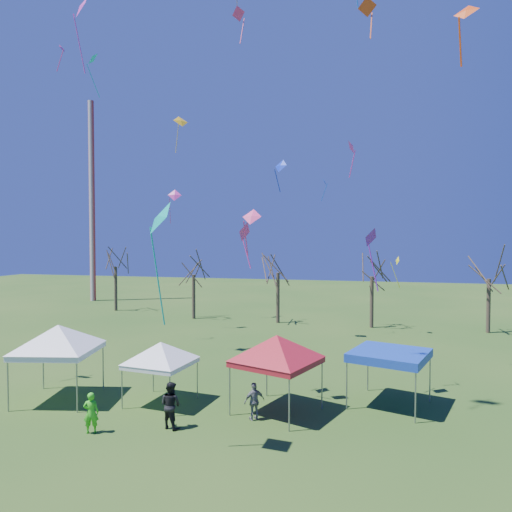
{
  "coord_description": "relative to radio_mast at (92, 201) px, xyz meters",
  "views": [
    {
      "loc": [
        5.61,
        -16.82,
        7.64
      ],
      "look_at": [
        0.77,
        3.0,
        6.93
      ],
      "focal_mm": 32.0,
      "sensor_mm": 36.0,
      "label": 1
    }
  ],
  "objects": [
    {
      "name": "kite_21",
      "position": [
        12.27,
        -21.99,
        8.8
      ],
      "size": [
        0.58,
        0.73,
        2.04
      ],
      "rotation": [
        0.0,
        0.0,
        1.68
      ],
      "color": "#E7338E",
      "rests_on": "ground"
    },
    {
      "name": "kite_1",
      "position": [
        27.81,
        -29.51,
        -4.48
      ],
      "size": [
        0.66,
        1.07,
        2.29
      ],
      "rotation": [
        0.0,
        0.0,
        4.44
      ],
      "color": "#DD319B",
      "rests_on": "ground"
    },
    {
      "name": "kite_22",
      "position": [
        35.96,
        -12.37,
        -6.62
      ],
      "size": [
        0.79,
        0.9,
        2.63
      ],
      "rotation": [
        0.0,
        0.0,
        5.02
      ],
      "color": "yellow",
      "rests_on": "ground"
    },
    {
      "name": "kite_19",
      "position": [
        30.29,
        -14.35,
        -0.3
      ],
      "size": [
        0.5,
        0.7,
        1.85
      ],
      "rotation": [
        0.0,
        0.0,
        1.6
      ],
      "color": "blue",
      "rests_on": "ground"
    },
    {
      "name": "kite_7",
      "position": [
        16.45,
        -24.62,
        6.69
      ],
      "size": [
        1.07,
        1.16,
        2.74
      ],
      "rotation": [
        0.0,
        0.0,
        5.23
      ],
      "color": "#0DD0C5",
      "rests_on": "ground"
    },
    {
      "name": "tent_white_mid",
      "position": [
        24.28,
        -31.38,
        -9.81
      ],
      "size": [
        3.76,
        3.76,
        3.34
      ],
      "rotation": [
        0.0,
        0.0,
        -0.12
      ],
      "color": "gray",
      "rests_on": "ground"
    },
    {
      "name": "kite_18",
      "position": [
        32.83,
        -27.65,
        -0.3
      ],
      "size": [
        0.53,
        0.79,
        1.87
      ],
      "rotation": [
        0.0,
        0.0,
        1.83
      ],
      "color": "#DD31A0",
      "rests_on": "ground"
    },
    {
      "name": "tent_white_west",
      "position": [
        19.33,
        -32.11,
        -9.14
      ],
      "size": [
        4.63,
        4.63,
        4.17
      ],
      "rotation": [
        0.0,
        0.0,
        0.2
      ],
      "color": "gray",
      "rests_on": "ground"
    },
    {
      "name": "tree_2",
      "position": [
        25.63,
        -9.62,
        -6.21
      ],
      "size": [
        3.71,
        3.71,
        8.18
      ],
      "color": "#3D2D21",
      "rests_on": "ground"
    },
    {
      "name": "kite_17",
      "position": [
        33.76,
        -28.1,
        -4.77
      ],
      "size": [
        0.95,
        1.13,
        3.12
      ],
      "rotation": [
        0.0,
        0.0,
        4.18
      ],
      "color": "purple",
      "rests_on": "ground"
    },
    {
      "name": "kite_9",
      "position": [
        36.1,
        -37.54,
        1.16
      ],
      "size": [
        0.8,
        0.71,
        1.66
      ],
      "rotation": [
        0.0,
        0.0,
        5.83
      ],
      "color": "#F9470D",
      "rests_on": "ground"
    },
    {
      "name": "person_dark",
      "position": [
        25.9,
        -33.87,
        -11.55
      ],
      "size": [
        1.09,
        0.96,
        1.89
      ],
      "primitive_type": "imported",
      "rotation": [
        0.0,
        0.0,
        2.84
      ],
      "color": "black",
      "rests_on": "ground"
    },
    {
      "name": "kite_25",
      "position": [
        33.55,
        -33.17,
        3.73
      ],
      "size": [
        0.74,
        0.38,
        1.6
      ],
      "rotation": [
        0.0,
        0.0,
        2.97
      ],
      "color": "#F24A16",
      "rests_on": "ground"
    },
    {
      "name": "tent_blue",
      "position": [
        34.66,
        -29.12,
        -10.17
      ],
      "size": [
        4.05,
        4.05,
        2.53
      ],
      "rotation": [
        0.0,
        0.0,
        -0.31
      ],
      "color": "gray",
      "rests_on": "ground"
    },
    {
      "name": "kite_2",
      "position": [
        16.5,
        -10.58,
        6.3
      ],
      "size": [
        1.75,
        1.76,
        3.57
      ],
      "rotation": [
        0.0,
        0.0,
        0.8
      ],
      "color": "gold",
      "rests_on": "ground"
    },
    {
      "name": "kite_5",
      "position": [
        26.59,
        -36.25,
        -4.11
      ],
      "size": [
        1.54,
        1.57,
        4.43
      ],
      "rotation": [
        0.0,
        0.0,
        5.47
      ],
      "color": "#0CB89D",
      "rests_on": "ground"
    },
    {
      "name": "tree_0",
      "position": [
        7.15,
        -6.62,
        -6.01
      ],
      "size": [
        3.83,
        3.83,
        8.44
      ],
      "color": "#3D2D21",
      "rests_on": "ground"
    },
    {
      "name": "kite_13",
      "position": [
        17.84,
        -15.14,
        -1.1
      ],
      "size": [
        1.29,
        1.01,
        2.91
      ],
      "rotation": [
        0.0,
        0.0,
        0.32
      ],
      "color": "#DE31A0",
      "rests_on": "ground"
    },
    {
      "name": "tent_red",
      "position": [
        29.76,
        -31.16,
        -9.29
      ],
      "size": [
        4.23,
        4.23,
        3.98
      ],
      "rotation": [
        0.0,
        0.0,
        -0.35
      ],
      "color": "gray",
      "rests_on": "ground"
    },
    {
      "name": "kite_11",
      "position": [
        27.2,
        -16.77,
        0.74
      ],
      "size": [
        1.28,
        1.1,
        2.48
      ],
      "rotation": [
        0.0,
        0.0,
        5.75
      ],
      "color": "#132ECD",
      "rests_on": "ground"
    },
    {
      "name": "kite_24",
      "position": [
        25.73,
        -23.06,
        9.18
      ],
      "size": [
        1.01,
        0.67,
        2.44
      ],
      "rotation": [
        0.0,
        0.0,
        2.86
      ],
      "color": "#F63670",
      "rests_on": "ground"
    },
    {
      "name": "tree_1",
      "position": [
        17.23,
        -9.35,
        -6.71
      ],
      "size": [
        3.42,
        3.42,
        7.54
      ],
      "color": "#3D2D21",
      "rests_on": "ground"
    },
    {
      "name": "person_green",
      "position": [
        23.04,
        -35.08,
        -11.69
      ],
      "size": [
        0.7,
        0.58,
        1.63
      ],
      "primitive_type": "imported",
      "rotation": [
        0.0,
        0.0,
        3.53
      ],
      "color": "#39D522",
      "rests_on": "ground"
    },
    {
      "name": "person_grey",
      "position": [
        29.0,
        -32.24,
        -11.7
      ],
      "size": [
        0.97,
        0.89,
        1.59
      ],
      "primitive_type": "imported",
      "rotation": [
        0.0,
        0.0,
        3.82
      ],
      "color": "slate",
      "rests_on": "ground"
    },
    {
      "name": "kite_8",
      "position": [
        18.31,
        -28.52,
        7.81
      ],
      "size": [
        1.52,
        1.41,
        4.09
      ],
      "rotation": [
        0.0,
        0.0,
        5.61
      ],
      "color": "#EE35BE",
      "rests_on": "ground"
    },
    {
      "name": "ground",
      "position": [
        28.0,
        -34.0,
        -12.5
      ],
      "size": [
        140.0,
        140.0,
        0.0
      ],
      "primitive_type": "plane",
      "color": "#274D18",
      "rests_on": "ground"
    },
    {
      "name": "kite_27",
      "position": [
        28.44,
        -30.53,
        -3.81
      ],
      "size": [
        0.96,
        0.68,
        2.23
      ],
      "rotation": [
        0.0,
        0.0,
        6.21
      ],
      "color": "#F7377F",
      "rests_on": "ground"
    },
    {
      "name": "tree_3",
      "position": [
        34.03,
        -9.96,
        -6.42
      ],
      "size": [
        3.59,
        3.59,
        7.91
      ],
      "color": "#3D2D21",
      "rests_on": "ground"
    },
    {
      "name": "radio_mast",
      "position": [
        0.0,
        0.0,
        0.0
      ],
      "size": [
        0.7,
        0.7,
        25.0
      ],
      "primitive_type": "cylinder",
      "color": "silver",
      "rests_on": "ground"
    },
    {
      "name": "tree_4",
      "position": [
        43.36,
        -10.0,
        -6.44
      ],
      "size": [
        3.58,
        3.58,
        7.89
      ],
      "color": "#3D2D21",
      "rests_on": "ground"
    }
  ]
}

